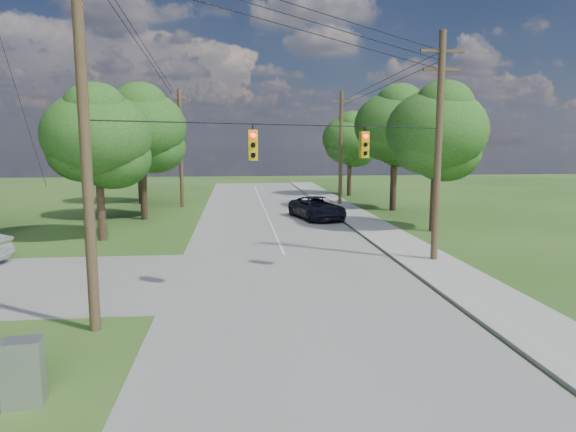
{
  "coord_description": "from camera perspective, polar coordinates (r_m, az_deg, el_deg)",
  "views": [
    {
      "loc": [
        -0.35,
        -14.84,
        5.58
      ],
      "look_at": [
        1.67,
        5.0,
        2.7
      ],
      "focal_mm": 32.0,
      "sensor_mm": 36.0,
      "label": 1
    }
  ],
  "objects": [
    {
      "name": "tree_w_near",
      "position": [
        30.8,
        -20.43,
        8.35
      ],
      "size": [
        6.0,
        6.0,
        8.4
      ],
      "color": "#473423",
      "rests_on": "ground"
    },
    {
      "name": "tree_e_near",
      "position": [
        33.22,
        16.21,
        9.05
      ],
      "size": [
        6.2,
        6.2,
        8.81
      ],
      "color": "#473423",
      "rests_on": "ground"
    },
    {
      "name": "main_road",
      "position": [
        20.74,
        0.9,
        -7.36
      ],
      "size": [
        10.0,
        100.0,
        0.03
      ],
      "primitive_type": "cube",
      "color": "gray",
      "rests_on": "ground"
    },
    {
      "name": "pole_north_e",
      "position": [
        45.78,
        5.89,
        7.61
      ],
      "size": [
        2.0,
        0.32,
        10.0
      ],
      "color": "brown",
      "rests_on": "ground"
    },
    {
      "name": "sidewalk_east",
      "position": [
        22.49,
        18.23,
        -6.42
      ],
      "size": [
        2.6,
        100.0,
        0.12
      ],
      "primitive_type": "cube",
      "color": "#A9A69E",
      "rests_on": "ground"
    },
    {
      "name": "traffic_signals",
      "position": [
        19.48,
        2.78,
        7.96
      ],
      "size": [
        4.91,
        3.27,
        1.05
      ],
      "color": "gold",
      "rests_on": "ground"
    },
    {
      "name": "tree_w_far",
      "position": [
        48.62,
        -16.26,
        8.68
      ],
      "size": [
        6.0,
        6.0,
        8.73
      ],
      "color": "#473423",
      "rests_on": "ground"
    },
    {
      "name": "ground",
      "position": [
        15.86,
        -4.29,
        -12.42
      ],
      "size": [
        140.0,
        140.0,
        0.0
      ],
      "primitive_type": "plane",
      "color": "#2B4B19",
      "rests_on": "ground"
    },
    {
      "name": "tree_w_mid",
      "position": [
        38.43,
        -16.01,
        9.39
      ],
      "size": [
        6.4,
        6.4,
        9.22
      ],
      "color": "#473423",
      "rests_on": "ground"
    },
    {
      "name": "tree_e_far",
      "position": [
        54.15,
        6.9,
        8.52
      ],
      "size": [
        5.8,
        5.8,
        8.32
      ],
      "color": "#473423",
      "rests_on": "ground"
    },
    {
      "name": "power_lines",
      "position": [
        26.68,
        -1.87,
        15.91
      ],
      "size": [
        13.93,
        29.62,
        4.93
      ],
      "color": "black",
      "rests_on": "ground"
    },
    {
      "name": "pole_sw",
      "position": [
        15.83,
        -21.74,
        9.98
      ],
      "size": [
        2.0,
        0.32,
        12.0
      ],
      "color": "brown",
      "rests_on": "ground"
    },
    {
      "name": "car_main_north",
      "position": [
        37.31,
        3.25,
        0.9
      ],
      "size": [
        3.99,
        6.28,
        1.61
      ],
      "primitive_type": "imported",
      "rotation": [
        0.0,
        0.0,
        0.24
      ],
      "color": "black",
      "rests_on": "main_road"
    },
    {
      "name": "pole_ne",
      "position": [
        24.64,
        16.38,
        7.62
      ],
      "size": [
        2.0,
        0.32,
        10.5
      ],
      "color": "brown",
      "rests_on": "ground"
    },
    {
      "name": "tree_e_mid",
      "position": [
        42.83,
        11.82,
        9.82
      ],
      "size": [
        6.6,
        6.6,
        9.64
      ],
      "color": "#473423",
      "rests_on": "ground"
    },
    {
      "name": "control_cabinet",
      "position": [
        12.72,
        -27.37,
        -15.18
      ],
      "size": [
        0.88,
        0.7,
        1.45
      ],
      "primitive_type": "cube",
      "rotation": [
        0.0,
        0.0,
        0.15
      ],
      "color": "gray",
      "rests_on": "ground"
    },
    {
      "name": "pole_north_w",
      "position": [
        45.08,
        -11.84,
        7.47
      ],
      "size": [
        2.0,
        0.32,
        10.0
      ],
      "color": "brown",
      "rests_on": "ground"
    }
  ]
}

